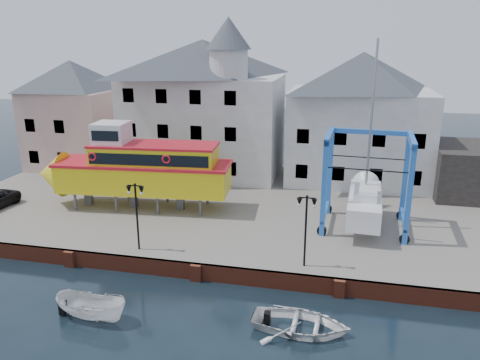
# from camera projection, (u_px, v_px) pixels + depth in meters

# --- Properties ---
(ground) EXTENTS (140.00, 140.00, 0.00)m
(ground) POSITION_uv_depth(u_px,v_px,m) (196.00, 280.00, 26.79)
(ground) COLOR #16232C
(ground) RESTS_ON ground
(hardstanding) EXTENTS (44.00, 22.00, 1.00)m
(hardstanding) POSITION_uv_depth(u_px,v_px,m) (239.00, 207.00, 36.92)
(hardstanding) COLOR slate
(hardstanding) RESTS_ON ground
(quay_wall) EXTENTS (44.00, 0.47, 1.00)m
(quay_wall) POSITION_uv_depth(u_px,v_px,m) (197.00, 272.00, 26.75)
(quay_wall) COLOR maroon
(quay_wall) RESTS_ON ground
(building_pink) EXTENTS (8.00, 7.00, 10.30)m
(building_pink) POSITION_uv_depth(u_px,v_px,m) (75.00, 115.00, 45.55)
(building_pink) COLOR tan
(building_pink) RESTS_ON hardstanding
(building_white_main) EXTENTS (14.00, 8.30, 14.00)m
(building_white_main) POSITION_uv_depth(u_px,v_px,m) (205.00, 106.00, 42.84)
(building_white_main) COLOR #B8B8B8
(building_white_main) RESTS_ON hardstanding
(building_white_right) EXTENTS (12.00, 8.00, 11.20)m
(building_white_right) POSITION_uv_depth(u_px,v_px,m) (359.00, 118.00, 40.73)
(building_white_right) COLOR #B8B8B8
(building_white_right) RESTS_ON hardstanding
(lamp_post_left) EXTENTS (1.12, 0.32, 4.20)m
(lamp_post_left) POSITION_uv_depth(u_px,v_px,m) (136.00, 200.00, 27.53)
(lamp_post_left) COLOR black
(lamp_post_left) RESTS_ON hardstanding
(lamp_post_right) EXTENTS (1.12, 0.32, 4.20)m
(lamp_post_right) POSITION_uv_depth(u_px,v_px,m) (306.00, 213.00, 25.45)
(lamp_post_right) COLOR black
(lamp_post_right) RESTS_ON hardstanding
(tour_boat) EXTENTS (15.01, 4.76, 6.43)m
(tour_boat) POSITION_uv_depth(u_px,v_px,m) (132.00, 168.00, 34.72)
(tour_boat) COLOR #59595E
(tour_boat) RESTS_ON hardstanding
(travel_lift) EXTENTS (5.95, 8.23, 12.29)m
(travel_lift) POSITION_uv_depth(u_px,v_px,m) (365.00, 195.00, 31.81)
(travel_lift) COLOR blue
(travel_lift) RESTS_ON hardstanding
(motorboat_a) EXTENTS (3.95, 1.75, 1.49)m
(motorboat_a) POSITION_uv_depth(u_px,v_px,m) (93.00, 319.00, 23.13)
(motorboat_a) COLOR white
(motorboat_a) RESTS_ON ground
(motorboat_b) EXTENTS (4.81, 3.55, 0.96)m
(motorboat_b) POSITION_uv_depth(u_px,v_px,m) (300.00, 330.00, 22.22)
(motorboat_b) COLOR white
(motorboat_b) RESTS_ON ground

